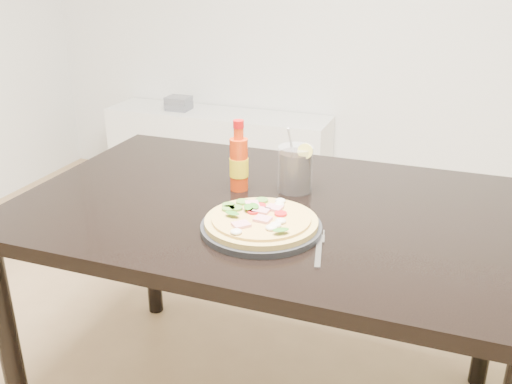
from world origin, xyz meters
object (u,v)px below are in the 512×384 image
(cola_cup, at_px, (295,170))
(fork, at_px, (319,247))
(plate, at_px, (261,227))
(pizza, at_px, (261,220))
(dining_table, at_px, (271,230))
(hot_sauce_bottle, at_px, (239,163))
(media_console, at_px, (218,151))

(cola_cup, xyz_separation_m, fork, (0.16, -0.33, -0.06))
(plate, bearing_deg, fork, -14.25)
(pizza, height_order, fork, pizza)
(dining_table, distance_m, hot_sauce_bottle, 0.22)
(fork, height_order, media_console, fork)
(fork, bearing_deg, hot_sauce_bottle, 126.35)
(pizza, relative_size, hot_sauce_bottle, 1.35)
(cola_cup, height_order, fork, cola_cup)
(pizza, bearing_deg, hot_sauce_bottle, 123.14)
(plate, height_order, media_console, plate)
(dining_table, relative_size, plate, 4.60)
(hot_sauce_bottle, bearing_deg, fork, -41.32)
(dining_table, relative_size, fork, 7.47)
(dining_table, height_order, pizza, pizza)
(cola_cup, bearing_deg, fork, -64.23)
(plate, xyz_separation_m, cola_cup, (0.00, 0.29, 0.06))
(dining_table, relative_size, pizza, 4.93)
(hot_sauce_bottle, height_order, fork, hot_sauce_bottle)
(media_console, bearing_deg, fork, -59.80)
(cola_cup, bearing_deg, dining_table, -106.72)
(pizza, xyz_separation_m, media_console, (-0.98, 1.91, -0.53))
(dining_table, bearing_deg, pizza, -79.52)
(dining_table, distance_m, plate, 0.20)
(dining_table, relative_size, media_console, 1.00)
(hot_sauce_bottle, xyz_separation_m, fork, (0.31, -0.27, -0.08))
(fork, relative_size, media_console, 0.13)
(hot_sauce_bottle, bearing_deg, plate, -56.81)
(dining_table, height_order, plate, plate)
(dining_table, distance_m, pizza, 0.20)
(pizza, xyz_separation_m, fork, (0.16, -0.04, -0.02))
(plate, relative_size, hot_sauce_bottle, 1.45)
(hot_sauce_bottle, distance_m, fork, 0.42)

